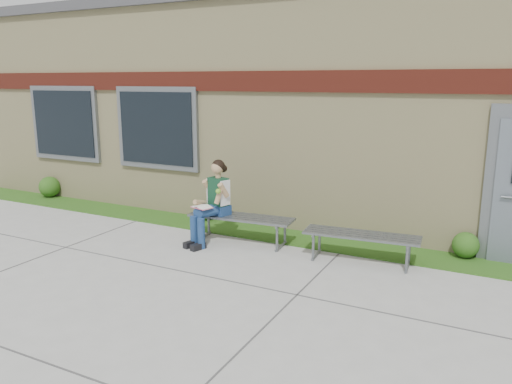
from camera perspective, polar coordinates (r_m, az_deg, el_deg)
The scene contains 9 objects.
ground at distance 6.38m, azimuth -5.57°, elevation -11.62°, with size 80.00×80.00×0.00m, color #9E9E99.
grass_strip at distance 8.54m, azimuth 3.86°, elevation -5.16°, with size 16.00×0.80×0.02m, color #214F15.
school_building at distance 11.34m, azimuth 10.88°, elevation 9.83°, with size 16.20×6.22×4.20m.
bench_left at distance 8.18m, azimuth -1.72°, elevation -3.47°, with size 1.77×0.63×0.45m.
bench_right at distance 7.47m, azimuth 11.93°, elevation -5.43°, with size 1.71×0.62×0.43m.
girl at distance 8.12m, azimuth -5.02°, elevation -0.99°, with size 0.55×0.87×1.37m.
shrub_west at distance 12.25m, azimuth -22.52°, elevation 0.55°, with size 0.47×0.47×0.47m, color #214F15.
shrub_mid at distance 9.53m, azimuth -5.72°, elevation -2.18°, with size 0.34×0.34×0.34m, color #214F15.
shrub_east at distance 8.11m, azimuth 22.84°, elevation -5.61°, with size 0.39×0.39×0.39m, color #214F15.
Camera 1 is at (3.17, -4.89, 2.62)m, focal length 35.00 mm.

